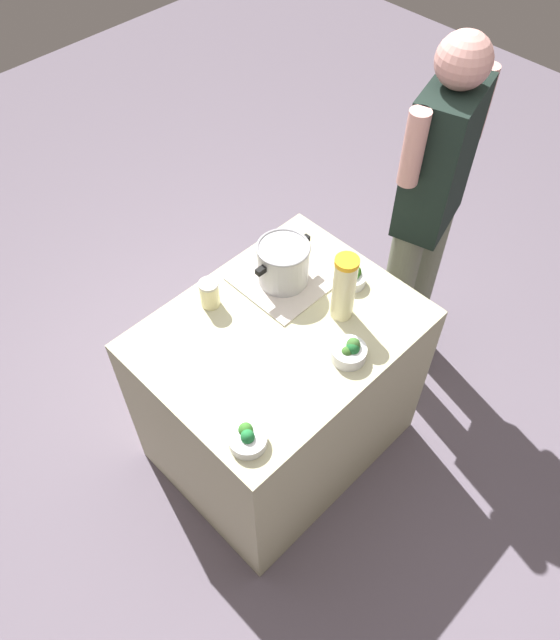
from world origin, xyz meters
name	(u,v)px	position (x,y,z in m)	size (l,w,h in m)	color
ground_plane	(280,439)	(0.00, 0.00, 0.00)	(8.00, 8.00, 0.00)	slate
counter_slab	(280,391)	(0.00, 0.00, 0.44)	(1.03, 0.79, 0.87)	#BBB992
dish_cloth	(283,280)	(0.18, 0.16, 0.87)	(0.33, 0.34, 0.01)	beige
cooking_pot	(283,263)	(0.18, 0.16, 0.97)	(0.28, 0.21, 0.18)	#B7B7BC
lemonade_pitcher	(344,288)	(0.22, -0.11, 1.02)	(0.09, 0.09, 0.29)	beige
mason_jar	(210,294)	(-0.11, 0.27, 0.93)	(0.08, 0.08, 0.12)	beige
broccoli_bowl_front	(247,438)	(-0.41, -0.26, 0.90)	(0.13, 0.13, 0.07)	silver
broccoli_bowl_center	(353,278)	(0.37, -0.04, 0.90)	(0.11, 0.11, 0.08)	silver
broccoli_bowl_back	(350,351)	(0.08, -0.27, 0.91)	(0.13, 0.13, 0.09)	silver
person_cook	(428,210)	(0.85, -0.03, 0.95)	(0.50, 0.28, 1.71)	gray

